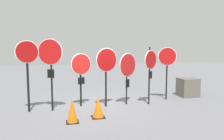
{
  "coord_description": "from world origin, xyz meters",
  "views": [
    {
      "loc": [
        -1.58,
        -8.24,
        2.29
      ],
      "look_at": [
        0.4,
        0.0,
        1.38
      ],
      "focal_mm": 35.0,
      "sensor_mm": 36.0,
      "label": 1
    }
  ],
  "objects_px": {
    "stop_sign_4": "(128,67)",
    "stop_sign_5": "(150,64)",
    "stop_sign_0": "(27,60)",
    "traffic_cone_0": "(98,107)",
    "traffic_cone_1": "(72,111)",
    "stop_sign_3": "(107,64)",
    "stop_sign_6": "(167,61)",
    "stop_sign_1": "(50,57)",
    "storage_crate": "(188,87)",
    "stop_sign_2": "(81,69)"
  },
  "relations": [
    {
      "from": "stop_sign_0",
      "to": "stop_sign_2",
      "type": "height_order",
      "value": "stop_sign_0"
    },
    {
      "from": "stop_sign_3",
      "to": "traffic_cone_1",
      "type": "height_order",
      "value": "stop_sign_3"
    },
    {
      "from": "stop_sign_3",
      "to": "stop_sign_6",
      "type": "distance_m",
      "value": 2.81
    },
    {
      "from": "stop_sign_0",
      "to": "stop_sign_1",
      "type": "xyz_separation_m",
      "value": [
        0.77,
        -0.07,
        0.1
      ]
    },
    {
      "from": "stop_sign_0",
      "to": "traffic_cone_0",
      "type": "height_order",
      "value": "stop_sign_0"
    },
    {
      "from": "stop_sign_3",
      "to": "stop_sign_6",
      "type": "height_order",
      "value": "stop_sign_6"
    },
    {
      "from": "stop_sign_4",
      "to": "traffic_cone_0",
      "type": "bearing_deg",
      "value": -168.17
    },
    {
      "from": "stop_sign_2",
      "to": "traffic_cone_0",
      "type": "distance_m",
      "value": 1.88
    },
    {
      "from": "stop_sign_5",
      "to": "stop_sign_6",
      "type": "bearing_deg",
      "value": -3.33
    },
    {
      "from": "stop_sign_1",
      "to": "stop_sign_3",
      "type": "distance_m",
      "value": 2.04
    },
    {
      "from": "stop_sign_0",
      "to": "traffic_cone_1",
      "type": "relative_size",
      "value": 3.37
    },
    {
      "from": "stop_sign_0",
      "to": "traffic_cone_1",
      "type": "height_order",
      "value": "stop_sign_0"
    },
    {
      "from": "stop_sign_0",
      "to": "stop_sign_1",
      "type": "bearing_deg",
      "value": -18.56
    },
    {
      "from": "stop_sign_2",
      "to": "stop_sign_3",
      "type": "relative_size",
      "value": 0.91
    },
    {
      "from": "stop_sign_1",
      "to": "traffic_cone_0",
      "type": "distance_m",
      "value": 2.42
    },
    {
      "from": "stop_sign_4",
      "to": "stop_sign_6",
      "type": "height_order",
      "value": "stop_sign_6"
    },
    {
      "from": "stop_sign_5",
      "to": "stop_sign_0",
      "type": "bearing_deg",
      "value": 147.0
    },
    {
      "from": "stop_sign_3",
      "to": "storage_crate",
      "type": "xyz_separation_m",
      "value": [
        4.03,
        0.87,
        -1.23
      ]
    },
    {
      "from": "stop_sign_2",
      "to": "stop_sign_6",
      "type": "xyz_separation_m",
      "value": [
        3.69,
        0.22,
        0.24
      ]
    },
    {
      "from": "stop_sign_1",
      "to": "storage_crate",
      "type": "bearing_deg",
      "value": 32.8
    },
    {
      "from": "stop_sign_0",
      "to": "stop_sign_2",
      "type": "distance_m",
      "value": 1.92
    },
    {
      "from": "stop_sign_6",
      "to": "traffic_cone_1",
      "type": "distance_m",
      "value": 4.77
    },
    {
      "from": "stop_sign_0",
      "to": "stop_sign_3",
      "type": "xyz_separation_m",
      "value": [
        2.8,
        0.02,
        -0.17
      ]
    },
    {
      "from": "stop_sign_1",
      "to": "stop_sign_4",
      "type": "bearing_deg",
      "value": 28.54
    },
    {
      "from": "stop_sign_2",
      "to": "stop_sign_4",
      "type": "xyz_separation_m",
      "value": [
        1.81,
        -0.14,
        0.03
      ]
    },
    {
      "from": "stop_sign_6",
      "to": "storage_crate",
      "type": "height_order",
      "value": "stop_sign_6"
    },
    {
      "from": "stop_sign_3",
      "to": "traffic_cone_1",
      "type": "bearing_deg",
      "value": -152.69
    },
    {
      "from": "stop_sign_2",
      "to": "traffic_cone_0",
      "type": "relative_size",
      "value": 2.96
    },
    {
      "from": "stop_sign_4",
      "to": "storage_crate",
      "type": "distance_m",
      "value": 3.41
    },
    {
      "from": "stop_sign_6",
      "to": "stop_sign_5",
      "type": "bearing_deg",
      "value": -129.33
    },
    {
      "from": "traffic_cone_1",
      "to": "stop_sign_3",
      "type": "bearing_deg",
      "value": 46.66
    },
    {
      "from": "stop_sign_2",
      "to": "traffic_cone_1",
      "type": "xyz_separation_m",
      "value": [
        -0.45,
        -1.74,
        -1.09
      ]
    },
    {
      "from": "stop_sign_0",
      "to": "stop_sign_1",
      "type": "height_order",
      "value": "stop_sign_1"
    },
    {
      "from": "stop_sign_0",
      "to": "traffic_cone_1",
      "type": "xyz_separation_m",
      "value": [
        1.42,
        -1.43,
        -1.45
      ]
    },
    {
      "from": "stop_sign_0",
      "to": "stop_sign_2",
      "type": "relative_size",
      "value": 1.23
    },
    {
      "from": "stop_sign_3",
      "to": "storage_crate",
      "type": "distance_m",
      "value": 4.31
    },
    {
      "from": "stop_sign_3",
      "to": "stop_sign_0",
      "type": "bearing_deg",
      "value": 161.16
    },
    {
      "from": "stop_sign_3",
      "to": "stop_sign_4",
      "type": "height_order",
      "value": "stop_sign_3"
    },
    {
      "from": "stop_sign_2",
      "to": "traffic_cone_0",
      "type": "xyz_separation_m",
      "value": [
        0.4,
        -1.46,
        -1.12
      ]
    },
    {
      "from": "stop_sign_1",
      "to": "stop_sign_2",
      "type": "bearing_deg",
      "value": 42.94
    },
    {
      "from": "stop_sign_6",
      "to": "stop_sign_3",
      "type": "bearing_deg",
      "value": -148.17
    },
    {
      "from": "stop_sign_5",
      "to": "storage_crate",
      "type": "relative_size",
      "value": 2.7
    },
    {
      "from": "stop_sign_1",
      "to": "stop_sign_6",
      "type": "height_order",
      "value": "stop_sign_1"
    },
    {
      "from": "stop_sign_4",
      "to": "traffic_cone_0",
      "type": "relative_size",
      "value": 2.96
    },
    {
      "from": "stop_sign_3",
      "to": "traffic_cone_0",
      "type": "bearing_deg",
      "value": -133.76
    },
    {
      "from": "stop_sign_5",
      "to": "stop_sign_4",
      "type": "bearing_deg",
      "value": 133.93
    },
    {
      "from": "stop_sign_1",
      "to": "traffic_cone_0",
      "type": "height_order",
      "value": "stop_sign_1"
    },
    {
      "from": "stop_sign_0",
      "to": "traffic_cone_0",
      "type": "xyz_separation_m",
      "value": [
        2.26,
        -1.15,
        -1.48
      ]
    },
    {
      "from": "stop_sign_3",
      "to": "stop_sign_6",
      "type": "bearing_deg",
      "value": -8.97
    },
    {
      "from": "stop_sign_4",
      "to": "stop_sign_5",
      "type": "distance_m",
      "value": 0.9
    }
  ]
}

